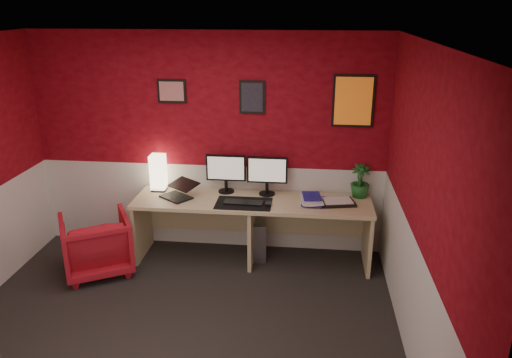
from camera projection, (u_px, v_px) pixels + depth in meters
name	position (u px, v px, depth m)	size (l,w,h in m)	color
ground	(174.00, 333.00, 4.40)	(4.00, 3.50, 0.01)	black
ceiling	(155.00, 42.00, 3.56)	(4.00, 3.50, 0.01)	white
wall_back	(209.00, 144.00, 5.62)	(4.00, 0.01, 2.50)	maroon
wall_front	(63.00, 344.00, 2.34)	(4.00, 0.01, 2.50)	maroon
wall_right	(421.00, 214.00, 3.78)	(0.01, 3.50, 2.50)	maroon
wainscot_back	(211.00, 206.00, 5.87)	(4.00, 0.01, 1.00)	silver
wainscot_right	(410.00, 298.00, 4.03)	(0.01, 3.50, 1.00)	silver
desk	(252.00, 230.00, 5.54)	(2.60, 0.65, 0.73)	#CEB684
shoji_lamp	(158.00, 173.00, 5.65)	(0.16, 0.16, 0.40)	#FFE5B2
laptop	(176.00, 189.00, 5.44)	(0.33, 0.23, 0.22)	black
monitor_left	(226.00, 168.00, 5.56)	(0.45, 0.06, 0.58)	black
monitor_right	(267.00, 170.00, 5.48)	(0.45, 0.06, 0.58)	black
desk_mat	(244.00, 203.00, 5.32)	(0.60, 0.38, 0.01)	black
keyboard	(243.00, 202.00, 5.32)	(0.42, 0.14, 0.02)	black
mouse	(268.00, 204.00, 5.27)	(0.06, 0.10, 0.03)	black
book_bottom	(303.00, 201.00, 5.36)	(0.23, 0.30, 0.03)	navy
book_middle	(301.00, 200.00, 5.31)	(0.23, 0.31, 0.02)	silver
book_top	(303.00, 196.00, 5.36)	(0.19, 0.26, 0.02)	navy
zen_tray	(338.00, 202.00, 5.32)	(0.35, 0.25, 0.03)	black
potted_plant	(360.00, 181.00, 5.45)	(0.21, 0.21, 0.37)	#19591E
pc_tower	(257.00, 236.00, 5.71)	(0.20, 0.45, 0.45)	#99999E
armchair	(96.00, 244.00, 5.32)	(0.68, 0.70, 0.64)	#B51623
art_left	(172.00, 91.00, 5.44)	(0.32, 0.02, 0.26)	red
art_center	(252.00, 97.00, 5.37)	(0.28, 0.02, 0.36)	black
art_right	(353.00, 101.00, 5.27)	(0.44, 0.02, 0.56)	orange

